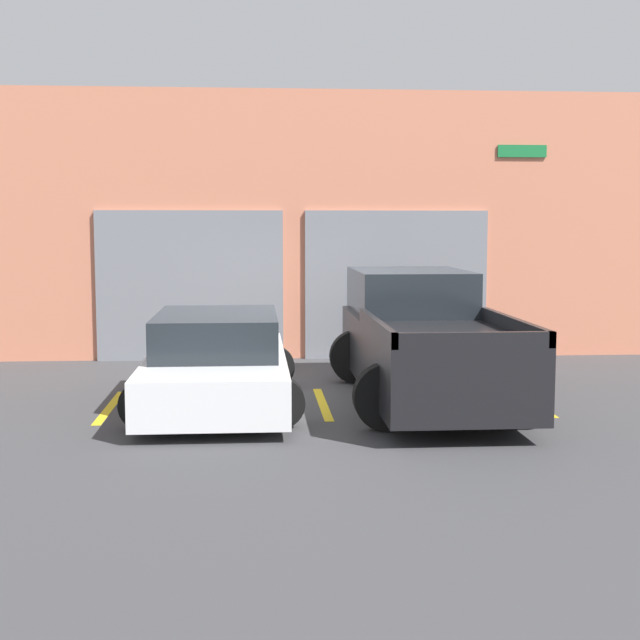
# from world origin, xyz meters

# --- Properties ---
(ground_plane) EXTENTS (28.00, 28.00, 0.00)m
(ground_plane) POSITION_xyz_m (0.00, 0.00, 0.00)
(ground_plane) COLOR #3D3D3F
(shophouse_building) EXTENTS (14.37, 0.68, 4.83)m
(shophouse_building) POSITION_xyz_m (-0.01, 3.29, 2.38)
(shophouse_building) COLOR #D17A5B
(shophouse_building) RESTS_ON ground
(pickup_truck) EXTENTS (2.39, 5.20, 1.75)m
(pickup_truck) POSITION_xyz_m (1.43, -0.88, 0.82)
(pickup_truck) COLOR black
(pickup_truck) RESTS_ON ground
(sedan_white) EXTENTS (2.22, 4.39, 1.25)m
(sedan_white) POSITION_xyz_m (-1.43, -1.14, 0.58)
(sedan_white) COLOR white
(sedan_white) RESTS_ON ground
(parking_stripe_far_left) EXTENTS (0.12, 2.20, 0.01)m
(parking_stripe_far_left) POSITION_xyz_m (-2.86, -1.18, 0.00)
(parking_stripe_far_left) COLOR gold
(parking_stripe_far_left) RESTS_ON ground
(parking_stripe_left) EXTENTS (0.12, 2.20, 0.01)m
(parking_stripe_left) POSITION_xyz_m (0.00, -1.18, 0.00)
(parking_stripe_left) COLOR gold
(parking_stripe_left) RESTS_ON ground
(parking_stripe_centre) EXTENTS (0.12, 2.20, 0.01)m
(parking_stripe_centre) POSITION_xyz_m (2.86, -1.18, 0.00)
(parking_stripe_centre) COLOR gold
(parking_stripe_centre) RESTS_ON ground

